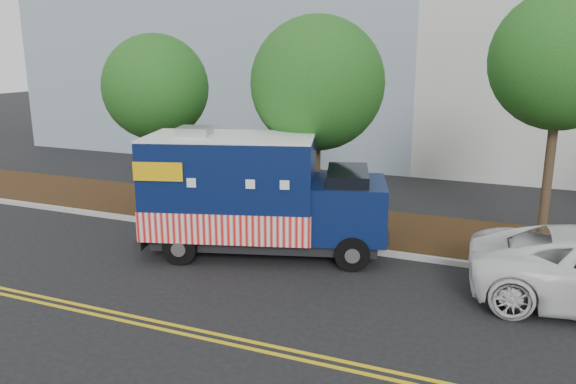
% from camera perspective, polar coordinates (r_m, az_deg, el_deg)
% --- Properties ---
extents(ground, '(120.00, 120.00, 0.00)m').
position_cam_1_polar(ground, '(16.03, -2.91, -6.51)').
color(ground, black).
rests_on(ground, ground).
extents(curb, '(120.00, 0.18, 0.15)m').
position_cam_1_polar(curb, '(17.20, -0.91, -4.76)').
color(curb, '#9E9E99').
rests_on(curb, ground).
extents(mulch_strip, '(120.00, 4.00, 0.15)m').
position_cam_1_polar(mulch_strip, '(19.05, 1.61, -2.88)').
color(mulch_strip, black).
rests_on(mulch_strip, ground).
extents(centerline_near, '(120.00, 0.10, 0.01)m').
position_cam_1_polar(centerline_near, '(12.50, -11.92, -13.00)').
color(centerline_near, gold).
rests_on(centerline_near, ground).
extents(centerline_far, '(120.00, 0.10, 0.01)m').
position_cam_1_polar(centerline_far, '(12.32, -12.59, -13.47)').
color(centerline_far, gold).
rests_on(centerline_far, ground).
extents(tree_a, '(3.61, 3.61, 6.24)m').
position_cam_1_polar(tree_a, '(20.03, -13.29, 10.27)').
color(tree_a, '#38281C').
rests_on(tree_a, ground).
extents(tree_b, '(4.08, 4.08, 6.73)m').
position_cam_1_polar(tree_b, '(17.35, 3.00, 10.93)').
color(tree_b, '#38281C').
rests_on(tree_b, ground).
extents(tree_c, '(3.74, 3.74, 7.29)m').
position_cam_1_polar(tree_c, '(16.86, 26.01, 11.92)').
color(tree_c, '#38281C').
rests_on(tree_c, ground).
extents(sign_post, '(0.06, 0.06, 2.40)m').
position_cam_1_polar(sign_post, '(17.71, -2.64, -0.42)').
color(sign_post, '#473828').
rests_on(sign_post, ground).
extents(food_truck, '(7.25, 4.32, 3.61)m').
position_cam_1_polar(food_truck, '(15.88, -3.63, -0.53)').
color(food_truck, black).
rests_on(food_truck, ground).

